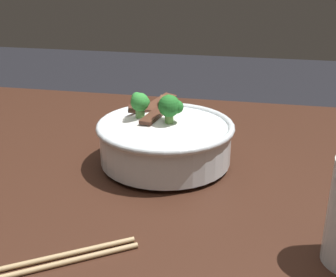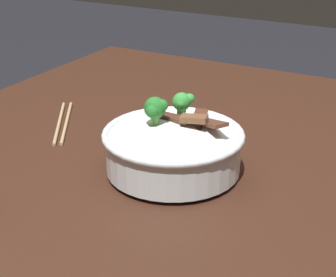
% 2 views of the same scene
% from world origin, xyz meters
% --- Properties ---
extents(dining_table, '(1.27, 1.00, 0.82)m').
position_xyz_m(dining_table, '(0.00, 0.00, 0.68)').
color(dining_table, '#381E14').
rests_on(dining_table, ground).
extents(rice_bowl, '(0.25, 0.25, 0.14)m').
position_xyz_m(rice_bowl, '(0.04, 0.09, 0.87)').
color(rice_bowl, silver).
rests_on(rice_bowl, dining_table).
extents(chopsticks_pair, '(0.20, 0.15, 0.01)m').
position_xyz_m(chopsticks_pair, '(-0.04, -0.22, 0.82)').
color(chopsticks_pair, tan).
rests_on(chopsticks_pair, dining_table).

